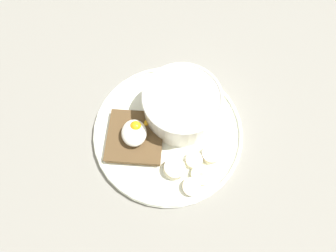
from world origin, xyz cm
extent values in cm
cube|color=gray|center=(0.00, 0.00, 1.00)|extent=(120.00, 120.00, 2.00)
cylinder|color=white|center=(0.00, 0.00, 2.50)|extent=(26.93, 26.93, 1.00)
torus|color=white|center=(0.00, 0.00, 3.30)|extent=(26.73, 26.73, 0.60)
cylinder|color=white|center=(-3.06, 2.85, 6.12)|extent=(13.31, 13.31, 6.24)
torus|color=white|center=(-3.06, 2.85, 9.24)|extent=(13.51, 13.51, 0.60)
cylinder|color=#D0B886|center=(-3.06, 2.85, 5.89)|extent=(11.91, 11.91, 5.37)
ellipsoid|color=#D0B886|center=(-3.06, 2.85, 8.37)|extent=(11.32, 11.32, 1.20)
ellipsoid|color=tan|center=(0.65, 3.53, 8.64)|extent=(1.49, 1.39, 0.54)
ellipsoid|color=tan|center=(-1.08, 6.45, 8.66)|extent=(1.30, 1.58, 0.58)
ellipsoid|color=tan|center=(-5.34, 1.17, 8.73)|extent=(1.69, 1.96, 0.71)
cube|color=brown|center=(0.79, -5.88, 4.45)|extent=(11.43, 11.43, 0.30)
cube|color=brown|center=(0.79, -5.88, 3.78)|extent=(11.21, 11.21, 1.55)
ellipsoid|color=white|center=(0.79, -5.88, 5.84)|extent=(4.83, 4.26, 2.57)
sphere|color=#EEA314|center=(0.41, -5.45, 6.49)|extent=(2.01, 2.01, 2.01)
ellipsoid|color=#EEA314|center=(-1.72, -3.03, 4.75)|extent=(2.73, 2.87, 0.36)
cylinder|color=#FBEDC4|center=(6.30, 3.57, 3.57)|extent=(4.00, 4.00, 1.15)
cylinder|color=beige|center=(6.30, 3.57, 4.13)|extent=(0.72, 0.72, 0.12)
cylinder|color=#FBF0C3|center=(7.31, -0.41, 3.84)|extent=(5.00, 5.07, 2.02)
cylinder|color=beige|center=(7.31, -0.41, 4.50)|extent=(0.89, 0.89, 0.25)
cylinder|color=#F9E5C4|center=(10.59, 2.32, 3.66)|extent=(3.73, 3.64, 1.50)
cylinder|color=#C2B398|center=(10.59, 2.32, 4.21)|extent=(0.66, 0.65, 0.19)
cylinder|color=beige|center=(8.93, 4.29, 3.54)|extent=(4.60, 4.64, 1.28)
cylinder|color=#B3B085|center=(8.93, 4.29, 3.97)|extent=(0.83, 0.83, 0.19)
cylinder|color=#F6E5C3|center=(5.78, 6.53, 3.71)|extent=(4.33, 4.33, 1.46)
cylinder|color=#C0B398|center=(5.78, 6.53, 4.40)|extent=(0.78, 0.78, 0.13)
camera|label=1|loc=(17.27, -2.49, 46.83)|focal=28.00mm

